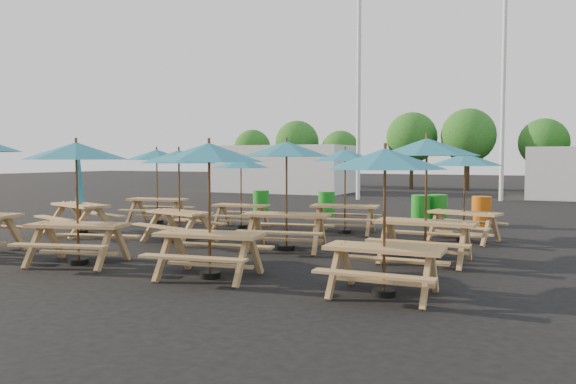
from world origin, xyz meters
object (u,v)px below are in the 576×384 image
at_px(picnic_unit_11, 465,165).
at_px(waste_bin_0, 261,203).
at_px(waste_bin_1, 327,205).
at_px(picnic_unit_2, 157,160).
at_px(picnic_unit_5, 241,168).
at_px(waste_bin_3, 438,209).
at_px(waste_bin_2, 420,210).
at_px(picnic_unit_9, 385,169).
at_px(picnic_unit_10, 427,155).
at_px(waste_bin_4, 481,212).
at_px(picnic_unit_3, 76,159).
at_px(picnic_unit_6, 209,162).
at_px(picnic_unit_7, 287,156).
at_px(picnic_unit_8, 345,161).
at_px(picnic_unit_4, 179,163).
at_px(picnic_unit_1, 80,197).

xyz_separation_m(picnic_unit_11, waste_bin_0, (-7.35, 3.29, -1.41)).
distance_m(picnic_unit_11, waste_bin_1, 6.28).
bearing_deg(picnic_unit_2, picnic_unit_5, -8.95).
xyz_separation_m(waste_bin_0, waste_bin_3, (6.09, 0.29, 0.00)).
relative_size(picnic_unit_11, waste_bin_3, 2.40).
relative_size(picnic_unit_5, waste_bin_2, 2.28).
bearing_deg(waste_bin_2, picnic_unit_9, -81.48).
height_order(picnic_unit_10, waste_bin_3, picnic_unit_10).
distance_m(picnic_unit_9, waste_bin_4, 9.57).
xyz_separation_m(waste_bin_2, waste_bin_3, (0.44, 0.47, 0.00)).
xyz_separation_m(picnic_unit_5, picnic_unit_11, (6.26, 0.03, 0.10)).
xyz_separation_m(picnic_unit_3, waste_bin_1, (1.32, 9.81, -1.56)).
distance_m(picnic_unit_6, picnic_unit_7, 3.19).
relative_size(picnic_unit_5, waste_bin_1, 2.28).
xyz_separation_m(picnic_unit_5, waste_bin_2, (4.55, 3.14, -1.31)).
bearing_deg(waste_bin_4, waste_bin_2, -175.12).
bearing_deg(picnic_unit_7, picnic_unit_5, 122.63).
xyz_separation_m(picnic_unit_8, waste_bin_4, (3.20, 3.11, -1.51)).
xyz_separation_m(picnic_unit_4, waste_bin_3, (4.99, 6.64, -1.47)).
xyz_separation_m(picnic_unit_3, picnic_unit_8, (3.16, 6.40, -0.05)).
bearing_deg(picnic_unit_4, waste_bin_2, 69.05).
relative_size(picnic_unit_9, waste_bin_2, 2.43).
distance_m(picnic_unit_3, waste_bin_1, 10.02).
relative_size(picnic_unit_3, picnic_unit_6, 1.03).
height_order(picnic_unit_2, picnic_unit_4, picnic_unit_2).
bearing_deg(picnic_unit_4, picnic_unit_11, 41.45).
xyz_separation_m(waste_bin_1, waste_bin_3, (3.71, 0.02, 0.00)).
xyz_separation_m(picnic_unit_1, picnic_unit_5, (3.25, 2.98, 0.76)).
xyz_separation_m(picnic_unit_6, picnic_unit_8, (0.20, 6.37, -0.02)).
distance_m(picnic_unit_6, waste_bin_3, 10.13).
relative_size(picnic_unit_8, picnic_unit_11, 1.06).
relative_size(picnic_unit_8, picnic_unit_9, 1.04).
distance_m(picnic_unit_4, picnic_unit_6, 4.29).
relative_size(picnic_unit_1, waste_bin_3, 2.70).
xyz_separation_m(picnic_unit_4, picnic_unit_7, (2.86, 0.04, 0.15)).
distance_m(picnic_unit_3, waste_bin_0, 9.72).
xyz_separation_m(picnic_unit_5, picnic_unit_6, (2.92, -6.18, 0.21)).
bearing_deg(waste_bin_1, picnic_unit_10, -55.41).
relative_size(picnic_unit_4, waste_bin_3, 2.52).
bearing_deg(waste_bin_4, picnic_unit_6, -109.75).
bearing_deg(picnic_unit_7, picnic_unit_11, 30.45).
relative_size(waste_bin_3, waste_bin_4, 1.00).
relative_size(picnic_unit_9, picnic_unit_10, 0.90).
height_order(picnic_unit_3, picnic_unit_9, picnic_unit_3).
xyz_separation_m(picnic_unit_6, waste_bin_2, (1.63, 9.32, -1.53)).
xyz_separation_m(picnic_unit_5, waste_bin_3, (5.00, 3.62, -1.31)).
distance_m(picnic_unit_6, waste_bin_4, 10.18).
bearing_deg(picnic_unit_4, picnic_unit_6, -31.87).
height_order(picnic_unit_10, waste_bin_1, picnic_unit_10).
bearing_deg(picnic_unit_7, waste_bin_4, 50.00).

